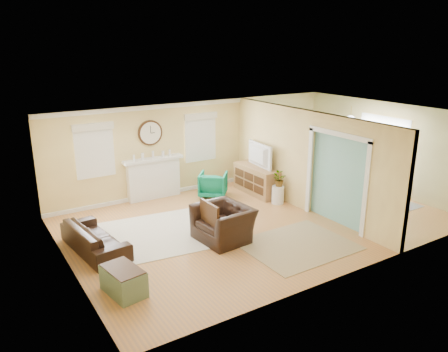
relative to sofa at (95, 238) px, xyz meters
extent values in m
plane|color=#A87247|center=(3.87, -0.51, -0.29)|extent=(9.00, 9.00, 0.00)
cube|color=tan|center=(3.87, 2.49, 1.01)|extent=(9.00, 0.02, 2.60)
cube|color=tan|center=(3.87, -3.51, 1.01)|extent=(9.00, 0.02, 2.60)
cube|color=tan|center=(-0.63, -0.51, 1.01)|extent=(0.02, 6.00, 2.60)
cube|color=tan|center=(8.37, -0.51, 1.01)|extent=(0.02, 6.00, 2.60)
cube|color=white|center=(3.87, -0.51, 2.31)|extent=(9.00, 6.00, 0.02)
cube|color=tan|center=(5.37, 0.89, 1.01)|extent=(0.12, 3.20, 2.60)
cube|color=tan|center=(5.37, -3.01, 1.01)|extent=(0.12, 1.00, 2.60)
cube|color=tan|center=(5.37, -1.61, 2.11)|extent=(0.12, 1.80, 0.40)
cube|color=white|center=(5.30, -0.71, 0.81)|extent=(0.04, 0.12, 2.20)
cube|color=white|center=(5.30, -2.51, 0.81)|extent=(0.04, 0.12, 2.20)
cube|color=white|center=(5.30, -1.61, 1.91)|extent=(0.04, 1.92, 0.12)
cube|color=#71BBB0|center=(5.44, -0.51, 1.01)|extent=(0.02, 6.00, 2.60)
cube|color=white|center=(2.37, 2.37, 0.26)|extent=(1.50, 0.24, 1.10)
cube|color=white|center=(2.37, 2.34, 0.84)|extent=(1.70, 0.30, 0.08)
cube|color=black|center=(2.37, 2.47, 0.21)|extent=(0.85, 0.02, 0.75)
cube|color=gold|center=(2.37, 2.36, 0.13)|extent=(0.85, 0.02, 0.62)
cylinder|color=#432713|center=(2.37, 2.46, 1.56)|extent=(0.70, 0.06, 0.70)
cylinder|color=silver|center=(2.37, 2.43, 1.56)|extent=(0.60, 0.01, 0.60)
cube|color=black|center=(2.37, 2.42, 1.66)|extent=(0.02, 0.01, 0.20)
cube|color=black|center=(2.43, 2.42, 1.56)|extent=(0.12, 0.01, 0.02)
cube|color=white|center=(0.82, 2.47, 1.26)|extent=(0.90, 0.03, 1.30)
cube|color=white|center=(0.82, 2.44, 1.26)|extent=(1.00, 0.04, 1.40)
cube|color=beige|center=(0.82, 2.40, 1.89)|extent=(1.05, 0.10, 0.18)
cube|color=white|center=(3.92, 2.47, 1.26)|extent=(0.90, 0.03, 1.30)
cube|color=white|center=(3.92, 2.44, 1.26)|extent=(1.00, 0.04, 1.40)
cube|color=beige|center=(3.92, 2.40, 1.89)|extent=(1.05, 0.10, 0.18)
cube|color=white|center=(8.34, -0.51, 0.81)|extent=(0.03, 1.60, 2.10)
cube|color=white|center=(8.31, -0.51, 0.81)|extent=(0.03, 1.70, 2.20)
cylinder|color=gold|center=(6.87, -0.51, 2.16)|extent=(0.02, 0.02, 0.30)
sphere|color=white|center=(6.87, -0.51, 1.91)|extent=(0.30, 0.30, 0.30)
cube|color=beige|center=(1.64, 0.03, -0.28)|extent=(3.06, 2.74, 0.01)
cube|color=tan|center=(3.77, -2.09, -0.28)|extent=(2.28, 1.87, 0.01)
cube|color=gray|center=(7.00, -0.62, -0.28)|extent=(2.40, 3.01, 0.01)
imported|color=black|center=(0.00, 0.00, 0.00)|extent=(1.00, 2.04, 0.57)
imported|color=black|center=(2.57, -0.97, 0.10)|extent=(1.14, 1.28, 0.78)
imported|color=#0D7356|center=(3.85, 1.63, 0.06)|extent=(1.05, 1.06, 0.69)
cube|color=slate|center=(-0.06, -1.89, -0.06)|extent=(0.64, 0.90, 0.46)
cube|color=#432713|center=(-0.06, -1.89, 0.19)|extent=(0.60, 0.86, 0.02)
cube|color=#A57747|center=(5.04, 1.17, 0.11)|extent=(0.53, 1.60, 0.80)
cube|color=#432713|center=(4.77, 0.69, 0.26)|extent=(0.01, 0.43, 0.22)
cube|color=#432713|center=(4.77, 0.69, -0.01)|extent=(0.01, 0.43, 0.22)
cube|color=#432713|center=(4.77, 1.17, 0.26)|extent=(0.01, 0.43, 0.22)
cube|color=#432713|center=(4.77, 1.17, -0.01)|extent=(0.01, 0.43, 0.22)
cube|color=#432713|center=(4.77, 1.65, 0.26)|extent=(0.01, 0.43, 0.22)
cube|color=#432713|center=(4.77, 1.65, -0.01)|extent=(0.01, 0.43, 0.22)
imported|color=black|center=(5.02, 1.17, 0.85)|extent=(0.27, 1.19, 0.68)
cylinder|color=white|center=(5.04, 0.18, -0.04)|extent=(0.33, 0.33, 0.49)
imported|color=#337F33|center=(5.04, 0.18, 0.40)|extent=(0.40, 0.43, 0.40)
imported|color=#432713|center=(7.00, -0.62, 0.02)|extent=(1.35, 1.94, 0.62)
cube|color=gray|center=(6.93, 0.50, 0.18)|extent=(0.44, 0.44, 0.05)
cube|color=gray|center=(6.93, 0.50, 0.45)|extent=(0.44, 0.05, 0.52)
cylinder|color=black|center=(7.10, 0.67, -0.07)|extent=(0.03, 0.03, 0.44)
cylinder|color=black|center=(7.11, 0.32, -0.07)|extent=(0.03, 0.03, 0.44)
cylinder|color=black|center=(6.75, 0.67, -0.07)|extent=(0.03, 0.03, 0.44)
cylinder|color=black|center=(6.75, 0.32, -0.07)|extent=(0.03, 0.03, 0.44)
cube|color=gray|center=(6.94, -1.73, 0.20)|extent=(0.53, 0.53, 0.05)
cube|color=gray|center=(6.94, -1.73, 0.47)|extent=(0.45, 0.13, 0.54)
cylinder|color=black|center=(6.79, -1.94, -0.06)|extent=(0.03, 0.03, 0.45)
cylinder|color=black|center=(6.72, -1.58, -0.06)|extent=(0.03, 0.03, 0.45)
cylinder|color=black|center=(7.15, -1.87, -0.06)|extent=(0.03, 0.03, 0.45)
cylinder|color=black|center=(7.08, -1.51, -0.06)|extent=(0.03, 0.03, 0.45)
cube|color=white|center=(6.25, -0.71, 0.15)|extent=(0.47, 0.47, 0.05)
cube|color=white|center=(6.25, -0.71, 0.39)|extent=(0.12, 0.41, 0.49)
cylinder|color=black|center=(6.06, -0.57, -0.08)|extent=(0.03, 0.03, 0.41)
cylinder|color=black|center=(6.39, -0.51, -0.08)|extent=(0.03, 0.03, 0.41)
cylinder|color=black|center=(6.12, -0.90, -0.08)|extent=(0.03, 0.03, 0.41)
cylinder|color=black|center=(6.45, -0.84, -0.08)|extent=(0.03, 0.03, 0.41)
cube|color=gray|center=(7.55, -0.60, 0.15)|extent=(0.49, 0.49, 0.05)
cube|color=gray|center=(7.55, -0.60, 0.39)|extent=(0.15, 0.40, 0.48)
cylinder|color=black|center=(7.67, -0.80, -0.08)|extent=(0.03, 0.03, 0.40)
cylinder|color=black|center=(7.35, -0.72, -0.08)|extent=(0.03, 0.03, 0.40)
cylinder|color=black|center=(7.75, -0.49, -0.08)|extent=(0.03, 0.03, 0.40)
cylinder|color=black|center=(7.43, -0.41, -0.08)|extent=(0.03, 0.03, 0.40)
camera|label=1|loc=(-2.14, -8.51, 3.92)|focal=35.00mm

